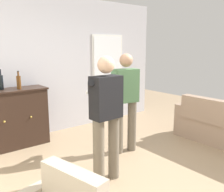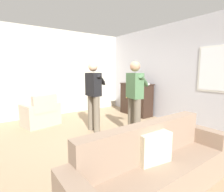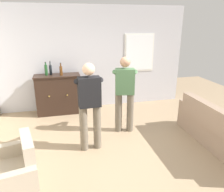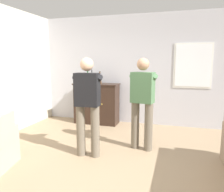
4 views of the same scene
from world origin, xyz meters
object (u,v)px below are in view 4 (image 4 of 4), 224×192
Objects in this scene: sideboard_cabinet at (97,103)px; person_standing_left at (88,102)px; bottle_liquor_amber at (92,78)px; bottle_spirits_clear at (100,79)px; person_standing_right at (143,99)px; bottle_wine_green at (88,78)px.

person_standing_left reaches higher than sideboard_cabinet.
bottle_spirits_clear is (0.26, -0.11, -0.01)m from bottle_liquor_amber.
bottle_liquor_amber is at bearing 157.63° from sideboard_cabinet.
bottle_liquor_amber is at bearing 109.78° from person_standing_left.
bottle_liquor_amber is 0.21× the size of person_standing_right.
bottle_liquor_amber is 0.28m from bottle_spirits_clear.
person_standing_right reaches higher than sideboard_cabinet.
bottle_spirits_clear is at bearing -22.74° from sideboard_cabinet.
sideboard_cabinet is 3.45× the size of bottle_wine_green.
bottle_wine_green is (-0.26, 0.04, 0.67)m from sideboard_cabinet.
person_standing_right is (1.56, -1.46, -0.25)m from bottle_liquor_amber.
bottle_spirits_clear is 0.19× the size of person_standing_right.
bottle_wine_green is 2.18m from person_standing_left.
bottle_spirits_clear is 0.19× the size of person_standing_left.
person_standing_right is (0.84, 0.56, 0.00)m from person_standing_left.
bottle_spirits_clear is (0.37, -0.09, -0.02)m from bottle_wine_green.
person_standing_left reaches higher than bottle_spirits_clear.
bottle_spirits_clear is at bearing -13.03° from bottle_wine_green.
person_standing_right is at bearing 33.80° from person_standing_left.
sideboard_cabinet is at bearing -8.34° from bottle_wine_green.
bottle_wine_green is 0.95× the size of bottle_liquor_amber.
bottle_liquor_amber is (0.11, 0.02, -0.01)m from bottle_wine_green.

